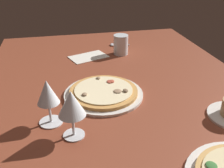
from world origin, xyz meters
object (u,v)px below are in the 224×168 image
pizza_main (104,92)px  wine_glass_near (71,105)px  water_glass (121,46)px  paper_menu (89,57)px  wine_glass_far (48,94)px  spoon (115,45)px

pizza_main → wine_glass_near: wine_glass_near is taller
water_glass → paper_menu: water_glass is taller
wine_glass_far → wine_glass_near: (8.16, 6.60, 0.35)cm
paper_menu → spoon: (-14.81, 17.24, 0.31)cm
wine_glass_far → wine_glass_near: 10.51cm
pizza_main → wine_glass_far: bearing=-55.4°
pizza_main → wine_glass_far: size_ratio=1.98×
spoon → paper_menu: bearing=-49.3°
paper_menu → wine_glass_far: bearing=-39.9°
pizza_main → paper_menu: pizza_main is taller
wine_glass_near → paper_menu: wine_glass_near is taller
water_glass → wine_glass_near: bearing=-25.5°
pizza_main → spoon: size_ratio=2.64×
pizza_main → water_glass: 44.13cm
pizza_main → spoon: bearing=162.9°
wine_glass_far → spoon: size_ratio=1.34×
spoon → wine_glass_near: bearing=-21.4°
pizza_main → water_glass: size_ratio=2.94×
wine_glass_near → water_glass: (-62.43, 29.76, -6.37)cm
pizza_main → wine_glass_far: wine_glass_far is taller
wine_glass_far → water_glass: bearing=146.2°
water_glass → wine_glass_far: bearing=-33.8°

